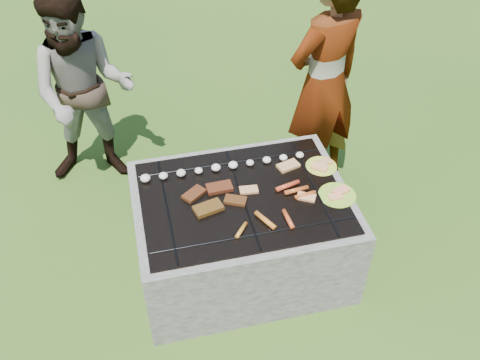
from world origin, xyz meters
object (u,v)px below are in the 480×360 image
at_px(fire_pit, 242,234).
at_px(plate_near, 337,195).
at_px(cook, 324,84).
at_px(bystander, 84,92).
at_px(plate_far, 321,166).

bearing_deg(fire_pit, plate_near, -12.15).
bearing_deg(cook, bystander, -35.28).
distance_m(cook, bystander, 1.70).
height_order(plate_near, cook, cook).
relative_size(fire_pit, plate_far, 6.09).
bearing_deg(cook, fire_pit, 23.15).
bearing_deg(plate_far, cook, 70.59).
height_order(fire_pit, bystander, bystander).
xyz_separation_m(fire_pit, plate_far, (0.56, 0.16, 0.33)).
height_order(plate_near, bystander, bystander).
height_order(fire_pit, cook, cook).
distance_m(plate_near, bystander, 1.93).
relative_size(plate_near, bystander, 0.17).
xyz_separation_m(plate_far, cook, (0.20, 0.57, 0.24)).
height_order(fire_pit, plate_far, plate_far).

